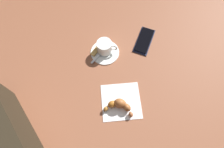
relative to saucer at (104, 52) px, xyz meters
The scene contains 9 objects.
ground_plane 0.11m from the saucer, behind, with size 1.80×1.80×0.00m, color brown.
saucer is the anchor object (origin of this frame).
espresso_cup 0.03m from the saucer, 41.00° to the right, with size 0.07×0.09×0.06m.
teaspoon 0.01m from the saucer, 13.44° to the right, with size 0.09×0.11×0.01m.
sugar_packet 0.04m from the saucer, 67.14° to the left, with size 0.07×0.02×0.01m, color tan.
napkin 0.24m from the saucer, behind, with size 0.15×0.15×0.00m, color white.
croissant 0.26m from the saucer, behind, with size 0.08×0.11×0.05m.
cell_phone 0.20m from the saucer, 82.72° to the right, with size 0.16×0.14×0.01m.
laptop_bag 0.49m from the saucer, 127.57° to the left, with size 0.33×0.12×0.19m, color black.
Camera 1 is at (-0.34, 0.06, 0.74)m, focal length 30.63 mm.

